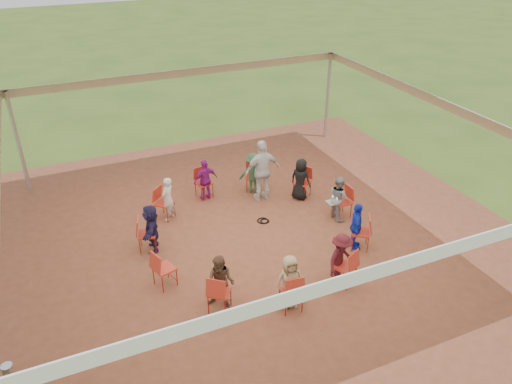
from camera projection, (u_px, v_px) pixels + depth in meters
name	position (u px, v px, depth m)	size (l,w,h in m)	color
ground	(254.00, 240.00, 12.42)	(80.00, 80.00, 0.00)	#3B561B
dirt_patch	(254.00, 240.00, 12.42)	(13.00, 13.00, 0.00)	brown
tent	(254.00, 154.00, 11.26)	(10.33, 10.33, 3.00)	#B2B2B7
chair_0	(342.00, 202.00, 13.16)	(0.42, 0.44, 0.90)	red
chair_1	(302.00, 183.00, 14.10)	(0.42, 0.44, 0.90)	red
chair_2	(253.00, 176.00, 14.44)	(0.42, 0.44, 0.90)	red
chair_3	(204.00, 183.00, 14.07)	(0.42, 0.44, 0.90)	red
chair_4	(164.00, 203.00, 13.10)	(0.42, 0.44, 0.90)	red
chair_5	(147.00, 234.00, 11.85)	(0.42, 0.44, 0.90)	red
chair_6	(164.00, 269.00, 10.70)	(0.42, 0.44, 0.90)	red
chair_7	(219.00, 292.00, 10.04)	(0.42, 0.44, 0.90)	red
chair_8	(291.00, 292.00, 10.05)	(0.42, 0.44, 0.90)	red
chair_9	(345.00, 267.00, 10.75)	(0.42, 0.44, 0.90)	red
chair_10	(361.00, 232.00, 11.91)	(0.42, 0.44, 0.90)	red
person_seated_0	(339.00, 198.00, 13.04)	(0.59, 0.34, 1.21)	gray
person_seated_1	(301.00, 179.00, 13.93)	(0.59, 0.33, 1.21)	black
person_seated_2	(253.00, 173.00, 14.26)	(0.78, 0.39, 1.21)	#274C2E
person_seated_3	(206.00, 180.00, 13.90)	(0.71, 0.36, 1.21)	#861774
person_seated_4	(168.00, 199.00, 12.98)	(0.44, 0.29, 1.21)	beige
person_seated_5	(151.00, 228.00, 11.78)	(1.13, 0.42, 1.21)	#1F1A3E
person_seated_6	(221.00, 282.00, 10.06)	(0.59, 0.34, 1.21)	brown
person_seated_7	(289.00, 282.00, 10.07)	(0.59, 0.33, 1.21)	tan
person_seated_8	(341.00, 259.00, 10.74)	(0.78, 0.39, 1.21)	#461219
person_seated_9	(356.00, 226.00, 11.84)	(0.71, 0.36, 1.21)	#152DB6
standing_person	(263.00, 171.00, 13.78)	(1.04, 0.53, 1.78)	silver
cable_coil	(264.00, 221.00, 13.15)	(0.40, 0.40, 0.03)	black
laptop	(333.00, 200.00, 12.99)	(0.25, 0.31, 0.21)	#B7B7BC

